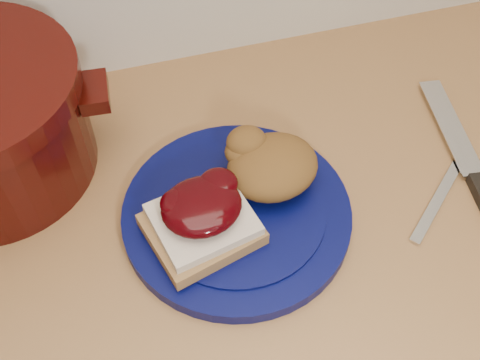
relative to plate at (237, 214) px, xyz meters
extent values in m
cube|color=beige|center=(0.03, 0.01, -0.48)|extent=(4.00, 0.60, 0.86)
cylinder|color=#04083E|center=(0.00, 0.00, 0.00)|extent=(0.32, 0.32, 0.02)
cube|color=olive|center=(-0.05, -0.02, 0.02)|extent=(0.14, 0.13, 0.02)
cube|color=beige|center=(-0.05, -0.02, 0.04)|extent=(0.13, 0.12, 0.01)
ellipsoid|color=black|center=(-0.05, -0.02, 0.06)|extent=(0.11, 0.10, 0.03)
ellipsoid|color=brown|center=(0.05, 0.03, 0.04)|extent=(0.13, 0.12, 0.06)
cube|color=silver|center=(0.32, 0.06, 0.00)|extent=(0.06, 0.18, 0.00)
cube|color=silver|center=(0.26, -0.04, -0.01)|extent=(0.14, 0.13, 0.00)
cube|color=black|center=(-0.14, 0.16, 0.10)|extent=(0.04, 0.06, 0.02)
camera|label=1|loc=(-0.11, -0.40, 0.61)|focal=45.00mm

